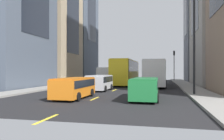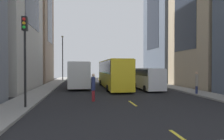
# 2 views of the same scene
# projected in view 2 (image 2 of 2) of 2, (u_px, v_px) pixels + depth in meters

# --- Properties ---
(ground_plane) EXTENTS (42.64, 42.64, 0.00)m
(ground_plane) POSITION_uv_depth(u_px,v_px,m) (107.00, 85.00, 27.77)
(ground_plane) COLOR black
(sidewalk_west) EXTENTS (2.39, 44.00, 0.15)m
(sidewalk_west) POSITION_uv_depth(u_px,v_px,m) (50.00, 86.00, 26.46)
(sidewalk_west) COLOR gray
(sidewalk_west) RESTS_ON ground
(sidewalk_east) EXTENTS (2.39, 44.00, 0.15)m
(sidewalk_east) POSITION_uv_depth(u_px,v_px,m) (159.00, 84.00, 29.08)
(sidewalk_east) COLOR gray
(sidewalk_east) RESTS_ON ground
(lane_stripe_0) EXTENTS (0.16, 2.00, 0.01)m
(lane_stripe_0) POSITION_uv_depth(u_px,v_px,m) (183.00, 139.00, 7.05)
(lane_stripe_0) COLOR yellow
(lane_stripe_0) RESTS_ON ground
(lane_stripe_1) EXTENTS (0.16, 2.00, 0.01)m
(lane_stripe_1) POSITION_uv_depth(u_px,v_px,m) (133.00, 103.00, 13.95)
(lane_stripe_1) COLOR yellow
(lane_stripe_1) RESTS_ON ground
(lane_stripe_2) EXTENTS (0.16, 2.00, 0.01)m
(lane_stripe_2) POSITION_uv_depth(u_px,v_px,m) (116.00, 91.00, 20.86)
(lane_stripe_2) COLOR yellow
(lane_stripe_2) RESTS_ON ground
(lane_stripe_3) EXTENTS (0.16, 2.00, 0.01)m
(lane_stripe_3) POSITION_uv_depth(u_px,v_px,m) (107.00, 85.00, 27.77)
(lane_stripe_3) COLOR yellow
(lane_stripe_3) RESTS_ON ground
(lane_stripe_4) EXTENTS (0.16, 2.00, 0.01)m
(lane_stripe_4) POSITION_uv_depth(u_px,v_px,m) (102.00, 82.00, 34.68)
(lane_stripe_4) COLOR yellow
(lane_stripe_4) RESTS_ON ground
(lane_stripe_5) EXTENTS (0.16, 2.00, 0.01)m
(lane_stripe_5) POSITION_uv_depth(u_px,v_px,m) (99.00, 79.00, 41.58)
(lane_stripe_5) COLOR yellow
(lane_stripe_5) RESTS_ON ground
(lane_stripe_6) EXTENTS (0.16, 2.00, 0.01)m
(lane_stripe_6) POSITION_uv_depth(u_px,v_px,m) (96.00, 78.00, 48.49)
(lane_stripe_6) COLOR yellow
(lane_stripe_6) RESTS_ON ground
(building_east_1) EXTENTS (6.80, 9.30, 21.80)m
(building_east_1) POSITION_uv_depth(u_px,v_px,m) (208.00, 6.00, 24.86)
(building_east_1) COLOR tan
(building_east_1) RESTS_ON ground
(building_east_2) EXTENTS (8.26, 10.57, 27.43)m
(building_east_2) POSITION_uv_depth(u_px,v_px,m) (173.00, 10.00, 35.92)
(building_east_2) COLOR #4C5666
(building_east_2) RESTS_ON ground
(city_bus_white) EXTENTS (2.80, 12.02, 3.35)m
(city_bus_white) POSITION_uv_depth(u_px,v_px,m) (80.00, 72.00, 26.60)
(city_bus_white) COLOR silver
(city_bus_white) RESTS_ON ground
(streetcar_yellow) EXTENTS (2.70, 12.79, 3.59)m
(streetcar_yellow) POSITION_uv_depth(u_px,v_px,m) (113.00, 72.00, 24.68)
(streetcar_yellow) COLOR yellow
(streetcar_yellow) RESTS_ON ground
(delivery_van_white) EXTENTS (2.25, 5.74, 2.58)m
(delivery_van_white) POSITION_uv_depth(u_px,v_px,m) (148.00, 77.00, 22.21)
(delivery_van_white) COLOR white
(delivery_van_white) RESTS_ON ground
(car_silver_0) EXTENTS (2.02, 4.22, 1.59)m
(car_silver_0) POSITION_uv_depth(u_px,v_px,m) (109.00, 77.00, 35.55)
(car_silver_0) COLOR #B7BABF
(car_silver_0) RESTS_ON ground
(car_orange_1) EXTENTS (1.96, 4.73, 1.53)m
(car_orange_1) POSITION_uv_depth(u_px,v_px,m) (105.00, 75.00, 42.01)
(car_orange_1) COLOR orange
(car_orange_1) RESTS_ON ground
(car_green_2) EXTENTS (1.93, 4.77, 1.53)m
(car_green_2) POSITION_uv_depth(u_px,v_px,m) (82.00, 75.00, 40.81)
(car_green_2) COLOR #1E7238
(car_green_2) RESTS_ON ground
(pedestrian_crossing_near) EXTENTS (0.33, 0.33, 2.21)m
(pedestrian_crossing_near) POSITION_uv_depth(u_px,v_px,m) (93.00, 86.00, 14.83)
(pedestrian_crossing_near) COLOR maroon
(pedestrian_crossing_near) RESTS_ON ground
(pedestrian_waiting_curb) EXTENTS (0.30, 0.30, 2.13)m
(pedestrian_waiting_curb) POSITION_uv_depth(u_px,v_px,m) (197.00, 82.00, 18.08)
(pedestrian_waiting_curb) COLOR navy
(pedestrian_waiting_curb) RESTS_ON ground
(traffic_light_near_corner) EXTENTS (0.32, 0.44, 5.79)m
(traffic_light_near_corner) POSITION_uv_depth(u_px,v_px,m) (25.00, 44.00, 11.93)
(traffic_light_near_corner) COLOR black
(traffic_light_near_corner) RESTS_ON ground
(streetlamp_near) EXTENTS (0.44, 0.44, 8.81)m
(streetlamp_near) POSITION_uv_depth(u_px,v_px,m) (63.00, 54.00, 36.83)
(streetlamp_near) COLOR black
(streetlamp_near) RESTS_ON ground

